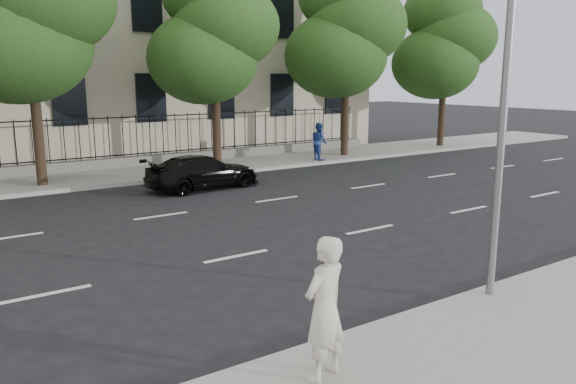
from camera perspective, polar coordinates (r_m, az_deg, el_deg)
name	(u,v)px	position (r m, az deg, el deg)	size (l,w,h in m)	color
ground	(301,291)	(10.70, 1.31, -10.01)	(120.00, 120.00, 0.00)	black
near_sidewalk	(479,381)	(8.07, 18.84, -17.72)	(60.00, 4.00, 0.15)	gray
far_sidewalk	(93,178)	(23.17, -19.16, 1.37)	(60.00, 4.00, 0.15)	gray
lane_markings	(194,233)	(14.63, -9.55, -4.16)	(49.60, 4.62, 0.01)	silver
iron_fence	(81,158)	(24.71, -20.29, 3.24)	(30.00, 0.50, 2.20)	slate
street_light	(484,4)	(10.49, 19.29, 17.58)	(0.25, 3.32, 8.05)	slate
tree_c	(27,3)	(21.94, -25.02, 17.04)	(5.89, 5.50, 9.80)	#382619
tree_d	(213,30)	(24.11, -7.62, 16.03)	(5.34, 4.94, 8.84)	#382619
tree_e	(345,29)	(27.98, 5.82, 16.19)	(5.71, 5.31, 9.46)	#382619
tree_f	(444,41)	(32.86, 15.54, 14.59)	(5.52, 5.12, 9.01)	#382619
black_sedan	(203,172)	(20.29, -8.62, 2.03)	(1.70, 4.19, 1.21)	black
woman_near	(325,308)	(7.21, 3.75, -11.72)	(0.69, 0.45, 1.89)	beige
pedestrian_far	(319,141)	(26.04, 3.18, 5.16)	(0.84, 0.66, 1.73)	navy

